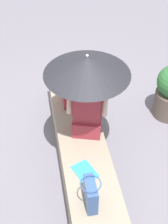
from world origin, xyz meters
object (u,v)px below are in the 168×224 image
(parasol, at_px, (87,66))
(handbag_black, at_px, (90,194))
(magazine, at_px, (85,171))
(person_seated, at_px, (87,108))
(tote_bag_canvas, at_px, (67,93))

(parasol, xyz_separation_m, handbag_black, (1.07, -0.16, -0.76))
(parasol, bearing_deg, magazine, -12.01)
(person_seated, bearing_deg, handbag_black, -8.58)
(tote_bag_canvas, relative_size, magazine, 1.19)
(handbag_black, distance_m, magazine, 0.43)
(tote_bag_canvas, bearing_deg, parasol, 18.17)
(magazine, bearing_deg, person_seated, 145.12)
(tote_bag_canvas, bearing_deg, magazine, 1.19)
(person_seated, relative_size, magazine, 3.21)
(handbag_black, relative_size, tote_bag_canvas, 1.02)
(parasol, xyz_separation_m, magazine, (0.67, -0.14, -0.92))
(parasol, distance_m, tote_bag_canvas, 0.93)
(person_seated, bearing_deg, parasol, 174.29)
(parasol, distance_m, magazine, 1.15)
(person_seated, distance_m, magazine, 0.73)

